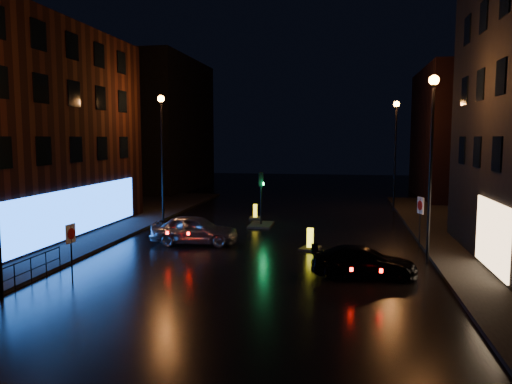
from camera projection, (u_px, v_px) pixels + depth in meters
ground at (231, 293)px, 18.16m from camera, size 120.00×120.00×0.00m
pavement_left at (23, 236)px, 28.41m from camera, size 12.00×44.00×0.15m
building_far_left at (159, 125)px, 54.43m from camera, size 8.00×16.00×14.00m
building_far_right at (465, 134)px, 46.24m from camera, size 8.00×14.00×12.00m
street_lamp_lfar at (162, 139)px, 32.61m from camera, size 0.44×0.44×8.37m
street_lamp_rnear at (432, 140)px, 22.08m from camera, size 0.44×0.44×8.37m
street_lamp_rfar at (396, 139)px, 37.74m from camera, size 0.44×0.44×8.37m
traffic_signal at (261, 218)px, 32.02m from camera, size 1.40×2.40×3.45m
guard_railing at (14, 270)px, 18.49m from camera, size 0.05×6.04×1.00m
silver_hatchback at (195, 230)px, 26.50m from camera, size 4.67×2.11×1.56m
dark_sedan at (364, 262)px, 20.27m from camera, size 4.37×2.00×1.24m
bollard_near at (310, 245)px, 25.29m from camera, size 1.14×1.43×1.09m
bollard_far at (255, 215)px, 34.94m from camera, size 0.87×1.21×1.01m
road_sign_left at (71, 239)px, 19.54m from camera, size 0.12×0.55×2.28m
road_sign_right at (420, 210)px, 25.58m from camera, size 0.25×0.62×2.61m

